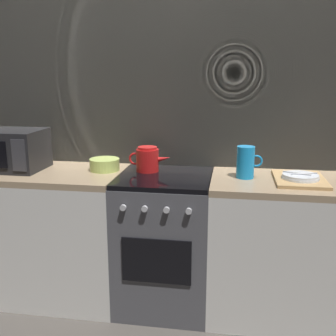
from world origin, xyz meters
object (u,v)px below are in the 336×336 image
Objects in this scene: kettle at (148,159)px; pitcher at (246,162)px; mixing_bowl at (105,165)px; microwave at (9,150)px; stove_unit at (165,241)px; dish_pile at (300,178)px.

pitcher is (0.64, -0.07, 0.02)m from kettle.
microwave is at bearing -174.13° from mixing_bowl.
kettle is (-0.13, 0.10, 0.53)m from stove_unit.
mixing_bowl is 0.93m from pitcher.
dish_pile is at bearing -0.54° from microwave.
stove_unit is 1.22m from microwave.
dish_pile is (0.83, -0.01, 0.47)m from stove_unit.
dish_pile is (1.90, -0.02, -0.12)m from microwave.
pitcher is at bearing 173.82° from dish_pile.
mixing_bowl is (-0.42, 0.07, 0.49)m from stove_unit.
mixing_bowl is at bearing 170.08° from stove_unit.
microwave is 0.66m from mixing_bowl.
microwave is at bearing -174.58° from kettle.
pitcher is at bearing 0.63° from microwave.
microwave reaches higher than stove_unit.
kettle is 0.71× the size of dish_pile.
dish_pile reaches higher than stove_unit.
pitcher is (0.51, 0.02, 0.55)m from stove_unit.
mixing_bowl is (-0.29, -0.02, -0.04)m from kettle.
stove_unit is 0.65m from mixing_bowl.
microwave is 2.30× the size of mixing_bowl.
stove_unit is at bearing -9.92° from mixing_bowl.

